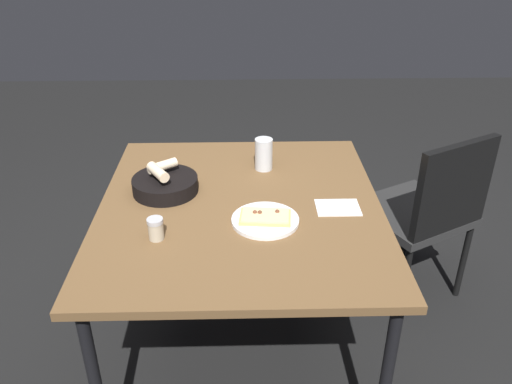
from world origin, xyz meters
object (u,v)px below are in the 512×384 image
Objects in this scene: dining_table at (241,217)px; pizza_plate at (265,219)px; chair_near at (428,208)px; beer_glass at (264,156)px; pepper_shaker at (156,230)px; bread_basket at (165,184)px.

dining_table is 4.85× the size of pizza_plate.
beer_glass is at bearing -175.49° from chair_near.
beer_glass is 1.74× the size of pepper_shaker.
chair_near is at bearing 22.69° from dining_table.
dining_table is 0.17m from pizza_plate.
bread_basket is at bearing 159.66° from dining_table.
pepper_shaker is 0.09× the size of chair_near.
chair_near is (0.76, 0.48, -0.25)m from pizza_plate.
bread_basket is (-0.38, 0.23, 0.02)m from pizza_plate.
pepper_shaker is 1.30m from chair_near.
chair_near is at bearing 26.87° from pepper_shaker.
beer_glass reaches higher than bread_basket.
bread_basket is (-0.29, 0.11, 0.09)m from dining_table.
pizza_plate is 0.94× the size of bread_basket.
chair_near reaches higher than pizza_plate.
beer_glass is (0.01, 0.42, 0.05)m from pizza_plate.
dining_table is at bearing 125.43° from pizza_plate.
pizza_plate is 0.94m from chair_near.
pizza_plate is 0.38m from pepper_shaker.
bread_basket reaches higher than pizza_plate.
chair_near reaches higher than bread_basket.
bread_basket is at bearing -167.68° from chair_near.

